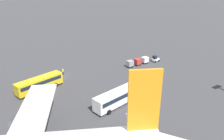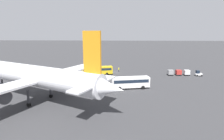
# 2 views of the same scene
# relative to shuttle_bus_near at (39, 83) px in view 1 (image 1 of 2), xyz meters

# --- Properties ---
(ground_plane) EXTENTS (600.00, 600.00, 0.00)m
(ground_plane) POSITION_rel_shuttle_bus_near_xyz_m (-6.51, -5.41, -1.91)
(ground_plane) COLOR #38383A
(shuttle_bus_near) EXTENTS (11.68, 5.59, 3.19)m
(shuttle_bus_near) POSITION_rel_shuttle_bus_near_xyz_m (0.00, 0.00, 0.00)
(shuttle_bus_near) COLOR gold
(shuttle_bus_near) RESTS_ON ground
(shuttle_bus_far) EXTENTS (11.12, 4.86, 3.29)m
(shuttle_bus_far) POSITION_rel_shuttle_bus_near_xyz_m (-11.82, 15.52, 0.05)
(shuttle_bus_far) COLOR white
(shuttle_bus_far) RESTS_ON ground
(baggage_tug) EXTENTS (2.51, 1.82, 2.10)m
(baggage_tug) POSITION_rel_shuttle_bus_near_xyz_m (-37.35, -0.85, -0.97)
(baggage_tug) COLOR white
(baggage_tug) RESTS_ON ground
(worker_person) EXTENTS (0.38, 0.38, 1.74)m
(worker_person) POSITION_rel_shuttle_bus_near_xyz_m (-7.97, -6.29, -1.04)
(worker_person) COLOR #1E1E2D
(worker_person) RESTS_ON ground
(cargo_cart_white) EXTENTS (2.15, 1.87, 2.06)m
(cargo_cart_white) POSITION_rel_shuttle_bus_near_xyz_m (-33.39, -1.38, -0.72)
(cargo_cart_white) COLOR #38383D
(cargo_cart_white) RESTS_ON ground
(cargo_cart_red) EXTENTS (2.15, 1.87, 2.06)m
(cargo_cart_red) POSITION_rel_shuttle_bus_near_xyz_m (-30.38, -1.28, -0.72)
(cargo_cart_red) COLOR #38383D
(cargo_cart_red) RESTS_ON ground
(cargo_cart_grey) EXTENTS (2.15, 1.87, 2.06)m
(cargo_cart_grey) POSITION_rel_shuttle_bus_near_xyz_m (-27.37, -1.11, -0.72)
(cargo_cart_grey) COLOR #38383D
(cargo_cart_grey) RESTS_ON ground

